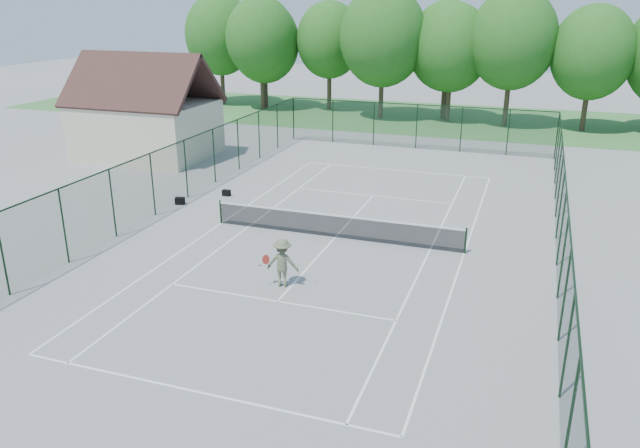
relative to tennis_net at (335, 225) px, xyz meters
The scene contains 10 objects.
ground 0.58m from the tennis_net, ahead, with size 140.00×140.00×0.00m, color gray.
grass_far 30.01m from the tennis_net, 90.00° to the left, with size 80.00×16.00×0.01m, color #407F3B.
court_lines 0.57m from the tennis_net, ahead, with size 11.05×23.85×0.01m.
tennis_net is the anchor object (origin of this frame).
fence_enclosure 0.98m from the tennis_net, ahead, with size 18.05×36.05×3.02m.
utility_building 19.04m from the tennis_net, 147.99° to the left, with size 8.60×6.27×6.63m.
tree_line_far 30.48m from the tennis_net, 90.00° to the left, with size 39.40×6.40×9.70m.
sports_bag_a 8.96m from the tennis_net, 168.18° to the left, with size 0.45×0.27×0.36m, color black.
sports_bag_b 8.21m from the tennis_net, 151.77° to the left, with size 0.41×0.25×0.32m, color black.
tennis_player 5.19m from the tennis_net, 93.40° to the right, with size 1.77×0.95×1.79m.
Camera 1 is at (7.63, -23.91, 9.70)m, focal length 35.00 mm.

